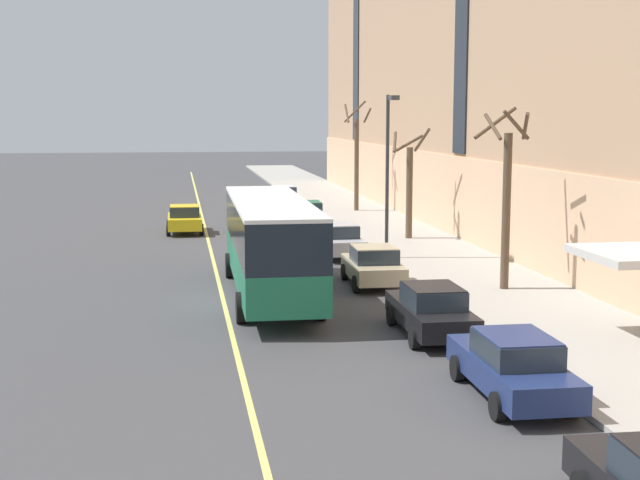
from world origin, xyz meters
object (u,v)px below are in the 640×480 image
Objects in this scene: parked_car_white_4 at (283,197)px; fire_hydrant at (449,292)px; parked_car_silver_1 at (338,240)px; street_tree_mid_block at (506,196)px; city_bus at (270,241)px; street_tree_far_uptown at (409,184)px; parked_car_black_5 at (431,310)px; taxi_cab at (185,219)px; street_lamp at (389,160)px; parked_car_green_0 at (307,214)px; parked_car_navy_7 at (513,366)px; street_tree_far_downtown at (357,157)px; parked_car_champagne_2 at (373,266)px.

fire_hydrant is at bearing -87.04° from parked_car_white_4.
street_tree_mid_block is at bearing -63.98° from parked_car_silver_1.
city_bus is 16.19m from street_tree_far_uptown.
parked_car_black_5 is 25.93m from taxi_cab.
street_tree_mid_block reaches higher than taxi_cab.
parked_car_green_0 is at bearing 98.32° from street_lamp.
parked_car_white_4 is at bearing 89.95° from parked_car_black_5.
parked_car_silver_1 and taxi_cab have the same top height.
taxi_cab is 0.63× the size of street_tree_mid_block.
street_lamp is at bearing 89.40° from fire_hydrant.
parked_car_black_5 and parked_car_navy_7 have the same top height.
city_bus is at bearing 158.35° from fire_hydrant.
street_tree_mid_block is (4.57, -9.37, 2.83)m from parked_car_silver_1.
taxi_cab is 22.78m from fire_hydrant.
parked_car_silver_1 is 19.26m from street_tree_far_downtown.
street_tree_far_downtown is 20.49m from street_lamp.
street_tree_far_uptown is at bearing 67.51° from street_lamp.
taxi_cab is at bearing -142.55° from street_tree_far_downtown.
parked_car_champagne_2 is 0.59× the size of street_lamp.
street_tree_far_downtown is (8.70, 27.51, 1.67)m from city_bus.
street_tree_mid_block is 0.91× the size of street_tree_far_downtown.
parked_car_black_5 is (-0.01, -8.04, 0.00)m from parked_car_champagne_2.
parked_car_green_0 is 6.44× the size of fire_hydrant.
street_tree_far_uptown is 7.98× the size of fire_hydrant.
parked_car_black_5 is at bearing -89.82° from parked_car_silver_1.
parked_car_white_4 is 33.94m from fire_hydrant.
street_tree_far_uptown is (4.54, 19.94, 2.22)m from parked_car_black_5.
parked_car_champagne_2 is 0.58× the size of street_tree_far_downtown.
city_bus reaches higher than parked_car_white_4.
street_lamp is (-2.65, -20.30, 0.83)m from street_tree_far_downtown.
street_lamp is (6.05, 7.21, 2.51)m from city_bus.
parked_car_champagne_2 is at bearing -90.05° from parked_car_white_4.
parked_car_silver_1 reaches higher than fire_hydrant.
parked_car_white_4 is 0.67× the size of street_tree_mid_block.
street_tree_mid_block is (4.49, -31.86, 2.83)m from parked_car_white_4.
street_tree_mid_block reaches higher than parked_car_black_5.
city_bus is 2.93× the size of parked_car_champagne_2.
street_tree_far_uptown is at bearing -89.98° from street_tree_far_downtown.
street_tree_mid_block is at bearing -77.48° from parked_car_green_0.
street_tree_mid_block is at bearing 52.93° from parked_car_black_5.
parked_car_champagne_2 is 29.81m from parked_car_white_4.
fire_hydrant is (-0.10, -9.57, -4.09)m from street_lamp.
city_bus is 2.63× the size of parked_car_silver_1.
parked_car_green_0 is at bearing -120.53° from street_tree_far_downtown.
parked_car_navy_7 is at bearing -99.47° from street_tree_far_uptown.
street_tree_far_downtown is at bearing 76.06° from parked_car_silver_1.
parked_car_green_0 is 1.08× the size of parked_car_champagne_2.
parked_car_navy_7 is 0.66× the size of street_lamp.
parked_car_champagne_2 is 26.35m from street_tree_far_downtown.
city_bus is 2.71× the size of parked_car_green_0.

